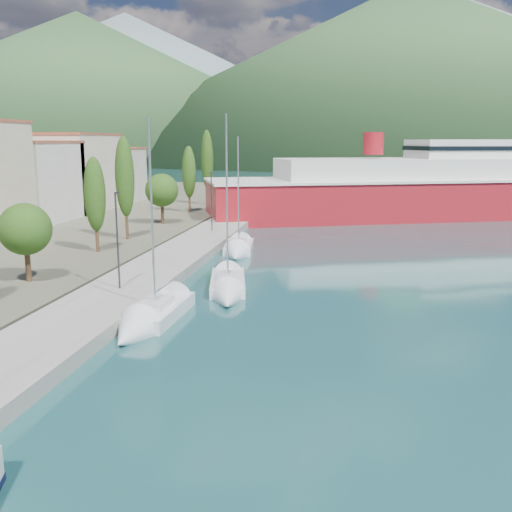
# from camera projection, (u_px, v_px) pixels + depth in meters

# --- Properties ---
(ground) EXTENTS (1400.00, 1400.00, 0.00)m
(ground) POSITION_uv_depth(u_px,v_px,m) (330.00, 184.00, 135.55)
(ground) COLOR #1C4B4D
(quay) EXTENTS (5.00, 88.00, 0.80)m
(quay) POSITION_uv_depth(u_px,v_px,m) (171.00, 261.00, 46.09)
(quay) COLOR gray
(quay) RESTS_ON ground
(hills_far) EXTENTS (1480.00, 900.00, 180.00)m
(hills_far) POSITION_uv_depth(u_px,v_px,m) (489.00, 74.00, 579.61)
(hills_far) COLOR slate
(hills_far) RESTS_ON ground
(hills_near) EXTENTS (1010.00, 520.00, 115.00)m
(hills_near) POSITION_uv_depth(u_px,v_px,m) (508.00, 77.00, 353.83)
(hills_near) COLOR #34592F
(hills_near) RESTS_ON ground
(tree_row) EXTENTS (3.72, 63.88, 10.87)m
(tree_row) POSITION_uv_depth(u_px,v_px,m) (117.00, 188.00, 51.90)
(tree_row) COLOR #47301E
(tree_row) RESTS_ON land_strip
(lamp_posts) EXTENTS (0.15, 47.01, 6.06)m
(lamp_posts) POSITION_uv_depth(u_px,v_px,m) (121.00, 235.00, 35.88)
(lamp_posts) COLOR #2D2D33
(lamp_posts) RESTS_ON quay
(sailboat_near) EXTENTS (2.77, 8.55, 12.19)m
(sailboat_near) POSITION_uv_depth(u_px,v_px,m) (144.00, 323.00, 30.60)
(sailboat_near) COLOR silver
(sailboat_near) RESTS_ON ground
(sailboat_mid) EXTENTS (4.04, 9.02, 12.58)m
(sailboat_mid) POSITION_uv_depth(u_px,v_px,m) (228.00, 291.00, 37.22)
(sailboat_mid) COLOR silver
(sailboat_mid) RESTS_ON ground
(sailboat_far) EXTENTS (3.37, 7.92, 11.28)m
(sailboat_far) POSITION_uv_depth(u_px,v_px,m) (237.00, 251.00, 50.56)
(sailboat_far) COLOR silver
(sailboat_far) RESTS_ON ground
(ferry) EXTENTS (59.28, 31.91, 11.64)m
(ferry) POSITION_uv_depth(u_px,v_px,m) (430.00, 190.00, 75.72)
(ferry) COLOR maroon
(ferry) RESTS_ON ground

